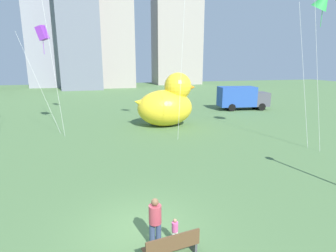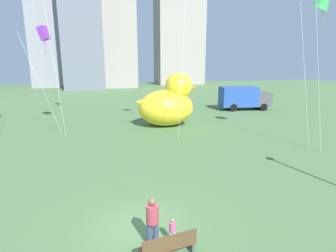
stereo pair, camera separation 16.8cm
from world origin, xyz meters
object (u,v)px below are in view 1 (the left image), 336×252
person_adult (155,220)px  kite_green (324,0)px  giant_inflatable_duck (167,103)px  park_bench (172,246)px  box_truck (242,98)px  kite_purple (42,33)px  person_child (175,230)px

person_adult → kite_green: kite_green is taller
giant_inflatable_duck → kite_green: 14.13m
park_bench → giant_inflatable_duck: size_ratio=0.30×
park_bench → box_truck: (15.59, 23.64, 0.97)m
box_truck → kite_green: (-2.52, -14.18, 8.39)m
box_truck → kite_purple: bearing=-166.7°
box_truck → person_child: bearing=-123.7°
park_bench → box_truck: size_ratio=0.28×
person_child → giant_inflatable_duck: bearing=76.4°
person_adult → kite_purple: size_ratio=0.19×
park_bench → person_child: (0.31, 0.74, 0.01)m
kite_purple → box_truck: bearing=13.3°
kite_purple → kite_green: 21.18m
kite_purple → person_adult: bearing=-72.4°
person_adult → giant_inflatable_duck: giant_inflatable_duck is taller
person_adult → box_truck: size_ratio=0.26×
park_bench → person_adult: person_adult is taller
person_adult → kite_green: size_ratio=0.16×
giant_inflatable_duck → kite_purple: (-10.33, 1.14, 6.04)m
kite_purple → person_child: bearing=-70.5°
park_bench → person_child: 0.80m
person_adult → box_truck: 27.87m
kite_green → person_child: bearing=-145.7°
park_bench → person_child: size_ratio=2.04×
person_adult → kite_green: bearing=32.9°
person_adult → giant_inflatable_duck: (4.69, 16.64, 1.17)m
person_adult → kite_purple: 20.00m
box_truck → kite_purple: size_ratio=0.73×
giant_inflatable_duck → kite_purple: 12.02m
giant_inflatable_duck → kite_purple: kite_purple is taller
giant_inflatable_duck → box_truck: (11.24, 6.22, -0.64)m
kite_purple → park_bench: bearing=-72.1°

